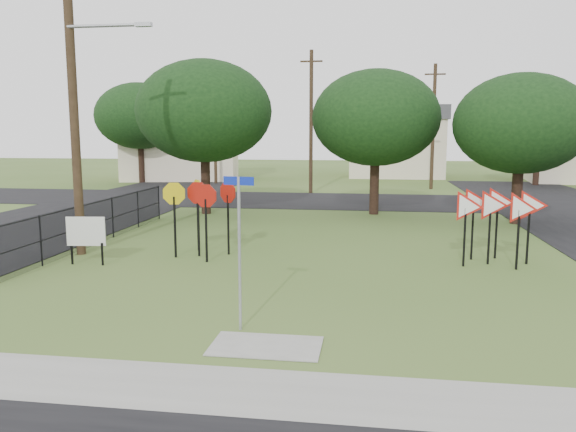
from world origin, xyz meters
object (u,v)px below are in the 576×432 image
object	(u,v)px
stop_sign_cluster	(201,200)
yield_sign_cluster	(496,208)
street_name_sign	(239,243)
info_board	(86,233)

from	to	relation	value
stop_sign_cluster	yield_sign_cluster	world-z (taller)	stop_sign_cluster
street_name_sign	info_board	xyz separation A→B (m)	(-5.72, 4.74, -0.78)
stop_sign_cluster	info_board	bearing A→B (deg)	-150.73
stop_sign_cluster	yield_sign_cluster	size ratio (longest dim) A/B	0.83
yield_sign_cluster	info_board	world-z (taller)	yield_sign_cluster
street_name_sign	stop_sign_cluster	size ratio (longest dim) A/B	1.28
street_name_sign	stop_sign_cluster	world-z (taller)	street_name_sign
stop_sign_cluster	info_board	xyz separation A→B (m)	(-2.97, -1.67, -0.81)
yield_sign_cluster	street_name_sign	bearing A→B (deg)	-132.71
stop_sign_cluster	info_board	size ratio (longest dim) A/B	1.66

